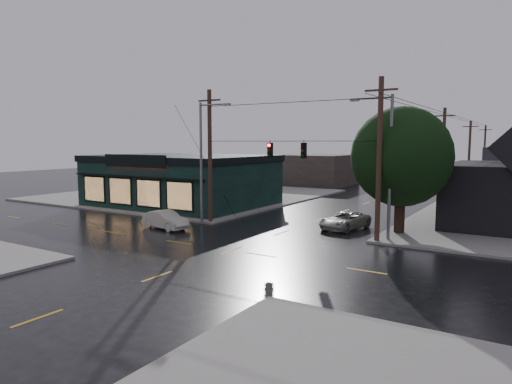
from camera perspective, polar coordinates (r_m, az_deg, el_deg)
The scene contains 15 objects.
ground_plane at distance 26.58m, azimuth -3.10°, elevation -7.31°, with size 160.00×160.00×0.00m, color black.
sidewalk_nw at distance 54.27m, azimuth -8.30°, elevation -0.31°, with size 28.00×28.00×0.15m, color gray.
pizza_shop at distance 45.46m, azimuth -9.27°, elevation 1.55°, with size 16.30×12.34×4.90m.
corner_tree at distance 31.95m, azimuth 17.73°, elevation 4.19°, with size 6.68×6.68×8.45m.
utility_pole_nw at distance 35.48m, azimuth -5.69°, elevation -3.89°, with size 2.00×0.32×10.15m, color #2F2015, non-canonical shape.
utility_pole_ne at distance 29.54m, azimuth 14.85°, elevation -6.13°, with size 2.00×0.32×10.15m, color #2F2015, non-canonical shape.
utility_pole_far_a at distance 50.24m, azimuth 22.09°, elevation -1.32°, with size 2.00×0.32×9.65m, color #2F2015, non-canonical shape.
utility_pole_far_b at distance 69.92m, azimuth 24.92°, elevation 0.57°, with size 2.00×0.32×9.15m, color #2F2015, non-canonical shape.
utility_pole_far_c at distance 89.75m, azimuth 26.50°, elevation 1.63°, with size 2.00×0.32×9.15m, color #2F2015, non-canonical shape.
span_signal_assembly at distance 31.34m, azimuth 3.84°, elevation 5.27°, with size 13.00×0.48×1.23m.
streetlight_nw at distance 35.12m, azimuth -6.78°, elevation -4.00°, with size 5.40×0.30×9.15m, color slate, non-canonical shape.
streetlight_ne at distance 30.06m, azimuth 16.16°, elevation -5.96°, with size 5.40×0.30×9.15m, color slate, non-canonical shape.
bg_building_west at distance 67.73m, azimuth 6.65°, elevation 2.81°, with size 12.00×10.00×4.40m, color #302623.
sedan_cream at distance 33.53m, azimuth -11.24°, elevation -3.44°, with size 1.38×3.97×1.31m, color #B2AE9C.
suv_silver at distance 33.49m, azimuth 11.05°, elevation -3.50°, with size 2.07×4.49×1.25m, color #9B998F.
Camera 1 is at (14.84, -21.14, 6.24)m, focal length 32.00 mm.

